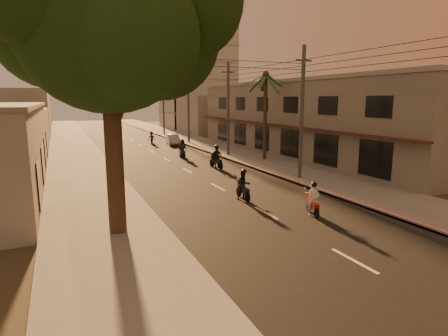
{
  "coord_description": "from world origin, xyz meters",
  "views": [
    {
      "loc": [
        -8.97,
        -13.2,
        5.47
      ],
      "look_at": [
        0.15,
        7.36,
        1.33
      ],
      "focal_mm": 30.0,
      "sensor_mm": 36.0,
      "label": 1
    }
  ],
  "objects": [
    {
      "name": "scooter_red",
      "position": [
        1.88,
        0.78,
        0.74
      ],
      "size": [
        0.88,
        1.63,
        1.66
      ],
      "rotation": [
        0.0,
        0.0,
        -0.32
      ],
      "color": "black",
      "rests_on": "ground"
    },
    {
      "name": "parked_car",
      "position": [
        3.74,
        30.7,
        0.63
      ],
      "size": [
        2.4,
        4.17,
        1.25
      ],
      "primitive_type": "imported",
      "rotation": [
        0.0,
        0.0,
        -0.14
      ],
      "color": "gray",
      "rests_on": "ground"
    },
    {
      "name": "scooter_far_b",
      "position": [
        1.67,
        33.08,
        0.72
      ],
      "size": [
        1.29,
        1.54,
        1.57
      ],
      "rotation": [
        0.0,
        0.0,
        -0.33
      ],
      "color": "black",
      "rests_on": "ground"
    },
    {
      "name": "filler_left_near",
      "position": [
        -14.0,
        34.0,
        2.2
      ],
      "size": [
        8.0,
        14.0,
        4.4
      ],
      "primitive_type": "cube",
      "color": "gray",
      "rests_on": "ground"
    },
    {
      "name": "scooter_mid_a",
      "position": [
        0.19,
        4.76,
        0.77
      ],
      "size": [
        0.85,
        1.74,
        1.71
      ],
      "rotation": [
        0.0,
        0.0,
        -0.05
      ],
      "color": "black",
      "rests_on": "ground"
    },
    {
      "name": "shophouse_row",
      "position": [
        13.95,
        18.0,
        3.65
      ],
      "size": [
        8.8,
        34.2,
        7.3
      ],
      "color": "gray",
      "rests_on": "ground"
    },
    {
      "name": "sidewalk_left",
      "position": [
        -7.5,
        20.0,
        0.06
      ],
      "size": [
        5.0,
        140.0,
        0.12
      ],
      "primitive_type": "cube",
      "color": "slate",
      "rests_on": "ground"
    },
    {
      "name": "scooter_far_a",
      "position": [
        1.68,
        20.49,
        0.8
      ],
      "size": [
        0.92,
        1.82,
        1.79
      ],
      "rotation": [
        0.0,
        0.0,
        -0.09
      ],
      "color": "black",
      "rests_on": "ground"
    },
    {
      "name": "palm_tree",
      "position": [
        8.0,
        16.0,
        7.15
      ],
      "size": [
        5.0,
        5.0,
        8.2
      ],
      "color": "black",
      "rests_on": "ground"
    },
    {
      "name": "sidewalk_right",
      "position": [
        7.5,
        20.0,
        0.06
      ],
      "size": [
        5.0,
        140.0,
        0.12
      ],
      "primitive_type": "cube",
      "color": "slate",
      "rests_on": "ground"
    },
    {
      "name": "road",
      "position": [
        0.0,
        20.0,
        0.01
      ],
      "size": [
        10.0,
        140.0,
        0.02
      ],
      "primitive_type": "cube",
      "color": "black",
      "rests_on": "ground"
    },
    {
      "name": "ground",
      "position": [
        0.0,
        0.0,
        0.0
      ],
      "size": [
        160.0,
        160.0,
        0.0
      ],
      "primitive_type": "plane",
      "color": "#383023",
      "rests_on": "ground"
    },
    {
      "name": "scooter_mid_b",
      "position": [
        2.52,
        14.15,
        0.85
      ],
      "size": [
        1.17,
        1.92,
        1.9
      ],
      "rotation": [
        0.0,
        0.0,
        0.15
      ],
      "color": "black",
      "rests_on": "ground"
    },
    {
      "name": "distant_tower",
      "position": [
        16.0,
        56.0,
        14.0
      ],
      "size": [
        12.1,
        12.1,
        28.0
      ],
      "color": "#B7B5B2",
      "rests_on": "ground"
    },
    {
      "name": "broadleaf_tree",
      "position": [
        -6.61,
        2.14,
        8.48
      ],
      "size": [
        9.6,
        8.7,
        12.1
      ],
      "color": "black",
      "rests_on": "ground"
    },
    {
      "name": "filler_left_far",
      "position": [
        -14.0,
        52.0,
        3.5
      ],
      "size": [
        8.0,
        14.0,
        7.0
      ],
      "primitive_type": "cube",
      "color": "gray",
      "rests_on": "ground"
    },
    {
      "name": "utility_poles",
      "position": [
        6.2,
        20.0,
        6.54
      ],
      "size": [
        1.2,
        48.26,
        9.0
      ],
      "color": "#38383A",
      "rests_on": "ground"
    },
    {
      "name": "filler_right",
      "position": [
        14.0,
        45.0,
        3.0
      ],
      "size": [
        8.0,
        14.0,
        6.0
      ],
      "primitive_type": "cube",
      "color": "gray",
      "rests_on": "ground"
    },
    {
      "name": "curb_stripe",
      "position": [
        5.1,
        15.0,
        0.1
      ],
      "size": [
        0.2,
        60.0,
        0.2
      ],
      "primitive_type": "cube",
      "color": "#B11C12",
      "rests_on": "ground"
    }
  ]
}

